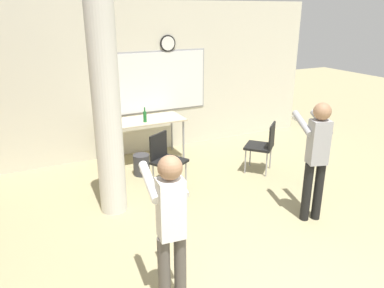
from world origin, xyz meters
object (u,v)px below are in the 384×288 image
(person_playing_front, at_px, (170,222))
(person_playing_side, at_px, (316,153))
(chair_table_front, at_px, (166,157))
(bottle_on_table, at_px, (145,116))
(chair_mid_room, at_px, (263,144))
(folding_table, at_px, (143,123))

(person_playing_front, relative_size, person_playing_side, 0.96)
(chair_table_front, bearing_deg, bottle_on_table, 86.61)
(chair_mid_room, height_order, person_playing_side, person_playing_side)
(chair_mid_room, bearing_deg, person_playing_side, -102.74)
(bottle_on_table, height_order, person_playing_side, person_playing_side)
(chair_mid_room, bearing_deg, bottle_on_table, 143.06)
(folding_table, relative_size, bottle_on_table, 5.57)
(folding_table, bearing_deg, bottle_on_table, -92.76)
(bottle_on_table, distance_m, chair_mid_room, 2.10)
(person_playing_front, bearing_deg, folding_table, 74.59)
(chair_table_front, bearing_deg, folding_table, 86.69)
(person_playing_front, height_order, person_playing_side, person_playing_side)
(bottle_on_table, xyz_separation_m, person_playing_front, (-0.97, -3.41, 0.02))
(bottle_on_table, relative_size, chair_mid_room, 0.30)
(folding_table, bearing_deg, person_playing_side, -66.03)
(chair_table_front, bearing_deg, chair_mid_room, -5.44)
(folding_table, bearing_deg, person_playing_front, -105.41)
(folding_table, relative_size, person_playing_front, 0.96)
(folding_table, bearing_deg, chair_mid_room, -40.21)
(chair_mid_room, xyz_separation_m, person_playing_front, (-2.62, -2.17, 0.39))
(bottle_on_table, height_order, chair_mid_room, bottle_on_table)
(chair_mid_room, height_order, person_playing_front, person_playing_front)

